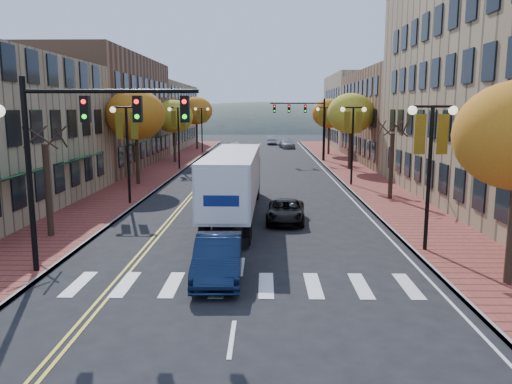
{
  "coord_description": "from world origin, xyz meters",
  "views": [
    {
      "loc": [
        0.85,
        -14.14,
        5.92
      ],
      "look_at": [
        0.45,
        8.03,
        2.2
      ],
      "focal_mm": 35.0,
      "sensor_mm": 36.0,
      "label": 1
    }
  ],
  "objects": [
    {
      "name": "lamp_right_a",
      "position": [
        7.5,
        6.0,
        4.29
      ],
      "size": [
        1.96,
        0.36,
        6.05
      ],
      "color": "black",
      "rests_on": "ground"
    },
    {
      "name": "building_left_far",
      "position": [
        -17.0,
        61.0,
        4.75
      ],
      "size": [
        12.0,
        26.0,
        9.5
      ],
      "primitive_type": "cube",
      "color": "#9E8966",
      "rests_on": "ground"
    },
    {
      "name": "sidewalk_left",
      "position": [
        -9.0,
        32.5,
        0.07
      ],
      "size": [
        4.0,
        85.0,
        0.15
      ],
      "primitive_type": "cube",
      "color": "brown",
      "rests_on": "ground"
    },
    {
      "name": "tree_left_a",
      "position": [
        -9.0,
        8.0,
        2.25
      ],
      "size": [
        0.28,
        0.28,
        4.2
      ],
      "color": "#382619",
      "rests_on": "sidewalk_left"
    },
    {
      "name": "car_far_silver",
      "position": [
        4.12,
        61.2,
        0.71
      ],
      "size": [
        2.53,
        5.06,
        1.41
      ],
      "primitive_type": "imported",
      "rotation": [
        0.0,
        0.0,
        0.12
      ],
      "color": "#93939A",
      "rests_on": "ground"
    },
    {
      "name": "lamp_right_b",
      "position": [
        7.5,
        24.0,
        4.29
      ],
      "size": [
        1.96,
        0.36,
        6.05
      ],
      "color": "black",
      "rests_on": "ground"
    },
    {
      "name": "tree_left_d",
      "position": [
        -9.0,
        58.0,
        5.6
      ],
      "size": [
        4.61,
        4.61,
        7.42
      ],
      "color": "#382619",
      "rests_on": "sidewalk_left"
    },
    {
      "name": "lamp_right_c",
      "position": [
        7.5,
        42.0,
        4.29
      ],
      "size": [
        1.96,
        0.36,
        6.05
      ],
      "color": "black",
      "rests_on": "ground"
    },
    {
      "name": "car_far_oncoming",
      "position": [
        1.98,
        69.24,
        0.71
      ],
      "size": [
        1.54,
        4.3,
        1.41
      ],
      "primitive_type": "imported",
      "rotation": [
        0.0,
        0.0,
        3.13
      ],
      "color": "#B3B3BB",
      "rests_on": "ground"
    },
    {
      "name": "navy_sedan",
      "position": [
        -0.78,
        2.65,
        0.76
      ],
      "size": [
        1.74,
        4.64,
        1.51
      ],
      "primitive_type": "imported",
      "rotation": [
        0.0,
        0.0,
        0.03
      ],
      "color": "#0D1934",
      "rests_on": "ground"
    },
    {
      "name": "lamp_left_c",
      "position": [
        -7.5,
        34.0,
        4.29
      ],
      "size": [
        1.96,
        0.36,
        6.05
      ],
      "color": "black",
      "rests_on": "ground"
    },
    {
      "name": "tree_left_c",
      "position": [
        -9.0,
        40.0,
        5.05
      ],
      "size": [
        4.16,
        4.16,
        6.69
      ],
      "color": "#382619",
      "rests_on": "sidewalk_left"
    },
    {
      "name": "ground",
      "position": [
        0.0,
        0.0,
        0.0
      ],
      "size": [
        200.0,
        200.0,
        0.0
      ],
      "primitive_type": "plane",
      "color": "black",
      "rests_on": "ground"
    },
    {
      "name": "lamp_left_d",
      "position": [
        -7.5,
        52.0,
        4.29
      ],
      "size": [
        1.96,
        0.36,
        6.05
      ],
      "color": "black",
      "rests_on": "ground"
    },
    {
      "name": "car_far_white",
      "position": [
        -3.06,
        51.02,
        0.79
      ],
      "size": [
        1.97,
        4.69,
        1.58
      ],
      "primitive_type": "imported",
      "rotation": [
        0.0,
        0.0,
        0.02
      ],
      "color": "beige",
      "rests_on": "ground"
    },
    {
      "name": "building_right_mid",
      "position": [
        18.5,
        42.0,
        5.0
      ],
      "size": [
        15.0,
        24.0,
        10.0
      ],
      "primitive_type": "cube",
      "color": "brown",
      "rests_on": "ground"
    },
    {
      "name": "traffic_mast_far",
      "position": [
        5.48,
        42.0,
        4.92
      ],
      "size": [
        6.1,
        0.34,
        7.0
      ],
      "color": "black",
      "rests_on": "ground"
    },
    {
      "name": "sidewalk_right",
      "position": [
        9.0,
        32.5,
        0.07
      ],
      "size": [
        4.0,
        85.0,
        0.15
      ],
      "primitive_type": "cube",
      "color": "brown",
      "rests_on": "ground"
    },
    {
      "name": "tree_left_b",
      "position": [
        -9.0,
        24.0,
        5.45
      ],
      "size": [
        4.48,
        4.48,
        7.21
      ],
      "color": "#382619",
      "rests_on": "sidewalk_left"
    },
    {
      "name": "building_left_mid",
      "position": [
        -17.0,
        36.0,
        5.5
      ],
      "size": [
        12.0,
        24.0,
        11.0
      ],
      "primitive_type": "cube",
      "color": "brown",
      "rests_on": "ground"
    },
    {
      "name": "building_right_far",
      "position": [
        18.5,
        64.0,
        5.5
      ],
      "size": [
        15.0,
        20.0,
        11.0
      ],
      "primitive_type": "cube",
      "color": "#9E8966",
      "rests_on": "ground"
    },
    {
      "name": "tree_right_d",
      "position": [
        9.0,
        50.0,
        5.29
      ],
      "size": [
        4.35,
        4.35,
        7.0
      ],
      "color": "#382619",
      "rests_on": "sidewalk_right"
    },
    {
      "name": "lamp_left_b",
      "position": [
        -7.5,
        16.0,
        4.29
      ],
      "size": [
        1.96,
        0.36,
        6.05
      ],
      "color": "black",
      "rests_on": "ground"
    },
    {
      "name": "tree_right_c",
      "position": [
        9.0,
        34.0,
        5.45
      ],
      "size": [
        4.48,
        4.48,
        7.21
      ],
      "color": "#382619",
      "rests_on": "sidewalk_right"
    },
    {
      "name": "semi_truck",
      "position": [
        -0.79,
        13.0,
        2.15
      ],
      "size": [
        2.63,
        14.74,
        3.67
      ],
      "rotation": [
        0.0,
        0.0,
        -0.02
      ],
      "color": "black",
      "rests_on": "ground"
    },
    {
      "name": "traffic_mast_near",
      "position": [
        -5.48,
        3.0,
        4.92
      ],
      "size": [
        6.1,
        0.35,
        7.0
      ],
      "color": "black",
      "rests_on": "ground"
    },
    {
      "name": "black_suv",
      "position": [
        1.96,
        11.57,
        0.58
      ],
      "size": [
        2.2,
        4.31,
        1.16
      ],
      "primitive_type": "imported",
      "rotation": [
        0.0,
        0.0,
        -0.07
      ],
      "color": "black",
      "rests_on": "ground"
    },
    {
      "name": "tree_right_b",
      "position": [
        9.0,
        18.0,
        2.25
      ],
      "size": [
        0.28,
        0.28,
        4.2
      ],
      "color": "#382619",
      "rests_on": "sidewalk_right"
    }
  ]
}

